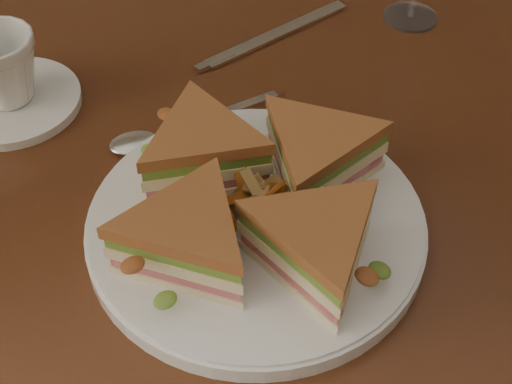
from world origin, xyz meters
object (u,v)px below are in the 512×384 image
at_px(sandwich_wedges, 256,196).
at_px(spoon, 156,136).
at_px(saucer, 12,101).
at_px(coffee_cup, 1,68).
at_px(table, 245,255).
at_px(knife, 268,38).
at_px(plate, 256,226).

xyz_separation_m(sandwich_wedges, spoon, (-0.06, 0.14, -0.04)).
relative_size(spoon, saucer, 1.27).
relative_size(sandwich_wedges, coffee_cup, 3.81).
bearing_deg(saucer, table, -43.78).
bearing_deg(saucer, knife, 6.37).
relative_size(sandwich_wedges, knife, 1.46).
bearing_deg(plate, spoon, 112.07).
xyz_separation_m(spoon, coffee_cup, (-0.13, 0.10, 0.04)).
distance_m(spoon, saucer, 0.16).
relative_size(knife, saucer, 1.44).
xyz_separation_m(sandwich_wedges, knife, (0.10, 0.27, -0.04)).
bearing_deg(sandwich_wedges, coffee_cup, 128.24).
distance_m(table, knife, 0.26).
xyz_separation_m(knife, coffee_cup, (-0.29, -0.03, 0.04)).
bearing_deg(knife, saucer, 165.65).
xyz_separation_m(plate, coffee_cup, (-0.19, 0.24, 0.04)).
xyz_separation_m(sandwich_wedges, saucer, (-0.19, 0.24, -0.04)).
bearing_deg(table, knife, 66.48).
bearing_deg(plate, table, 84.35).
relative_size(plate, sandwich_wedges, 0.97).
height_order(sandwich_wedges, knife, sandwich_wedges).
bearing_deg(coffee_cup, knife, 15.67).
bearing_deg(plate, knife, 69.75).
relative_size(table, sandwich_wedges, 4.00).
bearing_deg(knife, plate, -130.96).
height_order(table, plate, plate).
height_order(plate, knife, plate).
height_order(table, saucer, saucer).
bearing_deg(knife, coffee_cup, 165.65).
distance_m(plate, sandwich_wedges, 0.04).
bearing_deg(table, coffee_cup, 136.22).
distance_m(plate, spoon, 0.15).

